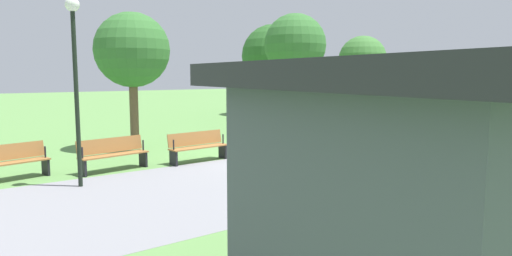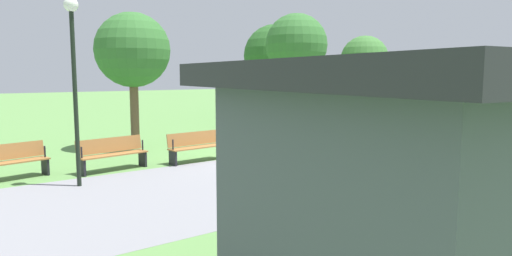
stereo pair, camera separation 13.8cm
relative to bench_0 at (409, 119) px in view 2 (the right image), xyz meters
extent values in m
plane|color=#5B8C47|center=(9.91, 1.41, -0.48)|extent=(120.00, 120.00, 0.00)
cube|color=gray|center=(9.91, 4.14, -0.47)|extent=(34.53, 5.37, 0.01)
cube|color=#996633|center=(0.02, 0.07, -0.03)|extent=(1.93, 0.93, 0.04)
cube|color=#996633|center=(-0.03, -0.13, 0.21)|extent=(1.84, 0.60, 0.40)
cube|color=black|center=(-0.83, 0.30, -0.26)|extent=(0.16, 0.38, 0.43)
cylinder|color=black|center=(-0.83, 0.32, 0.13)|extent=(0.05, 0.05, 0.30)
cube|color=black|center=(0.87, -0.17, -0.26)|extent=(0.16, 0.38, 0.43)
cylinder|color=black|center=(0.87, -0.15, 0.13)|extent=(0.05, 0.05, 0.30)
cube|color=#996633|center=(2.45, 0.65, -0.03)|extent=(1.93, 0.81, 0.04)
cube|color=#996633|center=(2.41, 0.46, 0.21)|extent=(1.87, 0.48, 0.40)
cube|color=black|center=(1.59, 0.83, -0.26)|extent=(0.13, 0.38, 0.43)
cylinder|color=black|center=(1.59, 0.85, 0.13)|extent=(0.05, 0.05, 0.30)
cube|color=black|center=(3.32, 0.48, -0.26)|extent=(0.13, 0.38, 0.43)
cylinder|color=black|center=(3.32, 0.50, 0.13)|extent=(0.05, 0.05, 0.30)
cube|color=#996633|center=(4.92, 1.07, -0.03)|extent=(1.93, 0.69, 0.04)
cube|color=#996633|center=(4.89, 0.88, 0.21)|extent=(1.88, 0.36, 0.40)
cube|color=black|center=(4.05, 1.19, -0.26)|extent=(0.11, 0.38, 0.43)
cylinder|color=black|center=(4.05, 1.21, 0.13)|extent=(0.05, 0.05, 0.30)
cube|color=black|center=(5.79, 0.96, -0.26)|extent=(0.11, 0.38, 0.43)
cylinder|color=black|center=(5.79, 0.98, 0.13)|extent=(0.05, 0.05, 0.30)
cube|color=#996633|center=(7.41, 1.33, -0.03)|extent=(1.91, 0.57, 0.04)
cube|color=#996633|center=(7.40, 1.13, 0.21)|extent=(1.89, 0.23, 0.40)
cube|color=black|center=(6.53, 1.39, -0.26)|extent=(0.09, 0.38, 0.43)
cylinder|color=black|center=(6.53, 1.41, 0.13)|extent=(0.05, 0.05, 0.30)
cube|color=black|center=(8.29, 1.27, -0.26)|extent=(0.09, 0.38, 0.43)
cylinder|color=black|center=(8.29, 1.29, 0.13)|extent=(0.05, 0.05, 0.30)
cube|color=#996633|center=(9.91, 1.41, -0.03)|extent=(1.88, 0.44, 0.04)
cube|color=#996633|center=(9.91, 1.21, 0.21)|extent=(1.88, 0.10, 0.40)
cube|color=black|center=(9.03, 1.41, -0.26)|extent=(0.06, 0.37, 0.43)
cylinder|color=black|center=(9.03, 1.43, 0.13)|extent=(0.04, 0.04, 0.30)
cube|color=black|center=(10.79, 1.41, -0.26)|extent=(0.06, 0.37, 0.43)
cylinder|color=black|center=(10.79, 1.43, 0.13)|extent=(0.04, 0.04, 0.30)
cube|color=#996633|center=(12.41, 1.33, -0.03)|extent=(1.91, 0.57, 0.04)
cube|color=#996633|center=(12.42, 1.13, 0.21)|extent=(1.89, 0.23, 0.40)
cube|color=black|center=(11.53, 1.27, -0.26)|extent=(0.09, 0.38, 0.43)
cylinder|color=black|center=(11.53, 1.29, 0.13)|extent=(0.05, 0.05, 0.30)
cube|color=black|center=(13.29, 1.39, -0.26)|extent=(0.09, 0.38, 0.43)
cylinder|color=black|center=(13.29, 1.41, 0.13)|extent=(0.05, 0.05, 0.30)
cube|color=#996633|center=(14.90, 1.07, -0.03)|extent=(1.93, 0.69, 0.04)
cube|color=#996633|center=(14.93, 0.88, 0.21)|extent=(1.88, 0.36, 0.40)
cube|color=black|center=(14.03, 0.96, -0.26)|extent=(0.11, 0.38, 0.43)
cylinder|color=black|center=(14.02, 0.98, 0.13)|extent=(0.05, 0.05, 0.30)
cube|color=black|center=(15.77, 1.19, -0.26)|extent=(0.11, 0.38, 0.43)
cylinder|color=black|center=(15.77, 1.21, 0.13)|extent=(0.05, 0.05, 0.30)
cube|color=#996633|center=(17.37, 0.65, -0.03)|extent=(1.93, 0.81, 0.04)
cube|color=#996633|center=(17.41, 0.46, 0.21)|extent=(1.87, 0.48, 0.40)
cube|color=black|center=(16.50, 0.48, -0.26)|extent=(0.13, 0.38, 0.43)
cylinder|color=black|center=(16.50, 0.50, 0.13)|extent=(0.05, 0.05, 0.30)
cube|color=navy|center=(2.45, 0.63, 0.22)|extent=(0.35, 0.26, 0.50)
sphere|color=tan|center=(2.45, 0.65, 0.61)|extent=(0.22, 0.22, 0.22)
cylinder|color=#23232D|center=(2.39, 0.83, -0.05)|extent=(0.20, 0.38, 0.13)
cylinder|color=#23232D|center=(2.43, 1.01, -0.26)|extent=(0.13, 0.13, 0.43)
cylinder|color=#23232D|center=(2.57, 0.79, -0.05)|extent=(0.20, 0.38, 0.13)
cylinder|color=#23232D|center=(2.61, 0.97, -0.26)|extent=(0.13, 0.13, 0.43)
cylinder|color=brown|center=(0.40, -9.89, 0.76)|extent=(0.30, 0.30, 2.48)
sphere|color=#285B23|center=(0.40, -9.89, 3.34)|extent=(4.10, 4.10, 4.10)
cylinder|color=brown|center=(4.75, -2.94, 1.05)|extent=(0.41, 0.41, 3.06)
sphere|color=#336B2D|center=(4.75, -2.94, 3.53)|extent=(2.90, 2.90, 2.90)
cylinder|color=#4C3828|center=(-1.80, -4.35, 0.81)|extent=(0.36, 0.36, 2.57)
sphere|color=#3D7533|center=(-1.80, -4.35, 3.00)|extent=(2.77, 2.77, 2.77)
cylinder|color=brown|center=(12.97, -2.25, 0.83)|extent=(0.30, 0.30, 2.62)
sphere|color=#336B2D|center=(12.97, -2.25, 2.99)|extent=(2.60, 2.60, 2.60)
cylinder|color=black|center=(16.13, 2.26, 1.54)|extent=(0.10, 0.10, 4.03)
sphere|color=white|center=(16.13, 2.26, 3.69)|extent=(0.32, 0.32, 0.32)
cube|color=#4C515B|center=(15.49, 10.92, 0.77)|extent=(3.18, 2.88, 2.50)
cube|color=#28282D|center=(15.49, 10.92, 2.12)|extent=(3.73, 3.44, 0.20)
camera|label=1|loc=(19.04, 12.93, 2.12)|focal=31.44mm
camera|label=2|loc=(18.93, 13.02, 2.12)|focal=31.44mm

